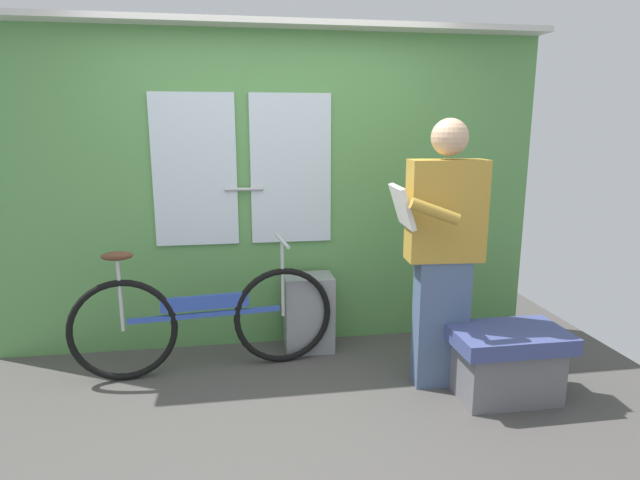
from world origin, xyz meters
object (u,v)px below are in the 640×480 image
passenger_reading_newspaper (443,249)px  trash_bin_by_wall (309,313)px  bicycle_near_door (205,320)px  bench_seat_corner (507,362)px

passenger_reading_newspaper → trash_bin_by_wall: bearing=-37.4°
passenger_reading_newspaper → trash_bin_by_wall: (-0.77, 0.68, -0.62)m
passenger_reading_newspaper → trash_bin_by_wall: 1.20m
trash_bin_by_wall → passenger_reading_newspaper: bearing=-41.5°
bicycle_near_door → bench_seat_corner: bearing=-26.0°
bicycle_near_door → trash_bin_by_wall: (0.76, 0.26, -0.08)m
bicycle_near_door → passenger_reading_newspaper: size_ratio=1.03×
bicycle_near_door → passenger_reading_newspaper: passenger_reading_newspaper is taller
passenger_reading_newspaper → trash_bin_by_wall: size_ratio=2.97×
trash_bin_by_wall → bench_seat_corner: bearing=-39.8°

